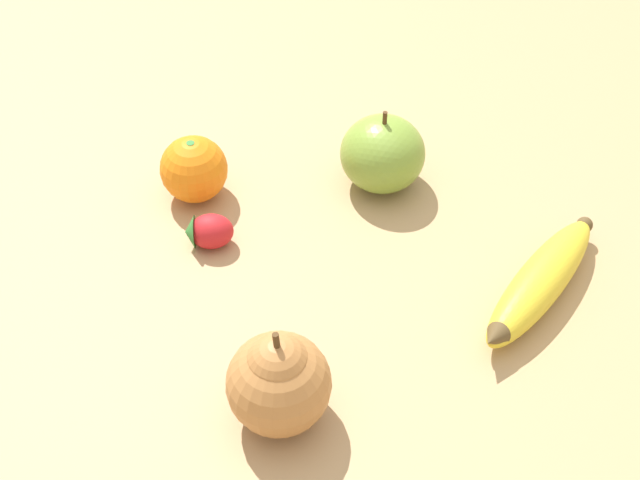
{
  "coord_description": "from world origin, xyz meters",
  "views": [
    {
      "loc": [
        0.47,
        0.36,
        0.6
      ],
      "look_at": [
        0.09,
        -0.07,
        0.03
      ],
      "focal_mm": 50.0,
      "sensor_mm": 36.0,
      "label": 1
    }
  ],
  "objects_px": {
    "orange": "(194,169)",
    "apple": "(383,154)",
    "strawberry": "(208,231)",
    "pear": "(279,380)",
    "banana": "(540,282)"
  },
  "relations": [
    {
      "from": "strawberry",
      "to": "orange",
      "type": "bearing_deg",
      "value": -77.49
    },
    {
      "from": "orange",
      "to": "pear",
      "type": "distance_m",
      "value": 0.27
    },
    {
      "from": "orange",
      "to": "strawberry",
      "type": "relative_size",
      "value": 1.19
    },
    {
      "from": "banana",
      "to": "orange",
      "type": "relative_size",
      "value": 2.94
    },
    {
      "from": "strawberry",
      "to": "apple",
      "type": "relative_size",
      "value": 0.63
    },
    {
      "from": "banana",
      "to": "apple",
      "type": "relative_size",
      "value": 2.2
    },
    {
      "from": "orange",
      "to": "pear",
      "type": "xyz_separation_m",
      "value": [
        0.1,
        0.25,
        0.01
      ]
    },
    {
      "from": "apple",
      "to": "pear",
      "type": "bearing_deg",
      "value": 30.13
    },
    {
      "from": "strawberry",
      "to": "banana",
      "type": "bearing_deg",
      "value": 165.23
    },
    {
      "from": "banana",
      "to": "pear",
      "type": "bearing_deg",
      "value": -24.22
    },
    {
      "from": "pear",
      "to": "apple",
      "type": "bearing_deg",
      "value": -149.87
    },
    {
      "from": "banana",
      "to": "orange",
      "type": "xyz_separation_m",
      "value": [
        0.15,
        -0.31,
        0.01
      ]
    },
    {
      "from": "banana",
      "to": "orange",
      "type": "bearing_deg",
      "value": -76.08
    },
    {
      "from": "banana",
      "to": "apple",
      "type": "height_order",
      "value": "apple"
    },
    {
      "from": "orange",
      "to": "apple",
      "type": "bearing_deg",
      "value": 144.29
    }
  ]
}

